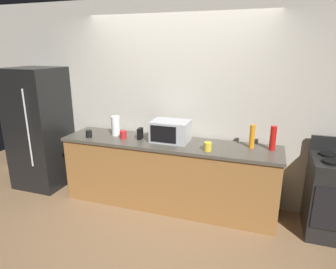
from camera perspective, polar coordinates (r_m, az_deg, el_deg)
ground_plane at (r=3.82m, az=-2.02°, el=-16.20°), size 8.00×8.00×0.00m
back_wall at (r=4.05m, az=1.89°, el=6.33°), size 6.40×0.10×2.70m
counter_run at (r=3.94m, az=-0.00°, el=-7.67°), size 2.84×0.64×0.90m
refrigerator at (r=4.82m, az=-23.73°, el=1.11°), size 0.72×0.73×1.80m
stove_range at (r=3.85m, az=29.99°, el=-10.49°), size 0.60×0.61×1.08m
microwave at (r=3.78m, az=0.48°, el=0.68°), size 0.48×0.35×0.27m
paper_towel_roll at (r=4.09m, az=-10.17°, el=1.67°), size 0.12×0.12×0.27m
cordless_phone at (r=3.89m, az=-5.46°, el=0.17°), size 0.06×0.11×0.15m
bottle_hot_sauce at (r=3.65m, az=19.79°, el=-0.68°), size 0.07×0.07×0.29m
bottle_dish_soap at (r=3.65m, az=16.09°, el=-0.37°), size 0.06×0.06×0.29m
mug_black at (r=4.10m, az=-15.17°, el=0.14°), size 0.08×0.08×0.10m
mug_yellow at (r=3.47m, az=7.74°, el=-2.33°), size 0.09×0.09×0.10m
mug_red at (r=3.95m, az=-8.72°, el=-0.03°), size 0.09×0.09×0.10m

